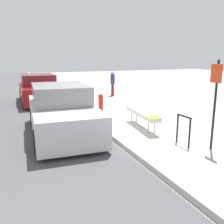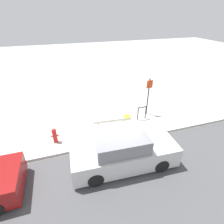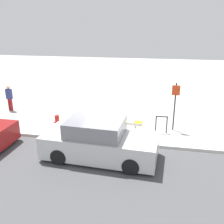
{
  "view_description": "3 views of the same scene",
  "coord_description": "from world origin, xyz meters",
  "px_view_note": "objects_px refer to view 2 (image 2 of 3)",
  "views": [
    {
      "loc": [
        7.48,
        -2.75,
        2.39
      ],
      "look_at": [
        0.54,
        0.15,
        0.69
      ],
      "focal_mm": 40.0,
      "sensor_mm": 36.0,
      "label": 1
    },
    {
      "loc": [
        -2.09,
        -6.24,
        5.62
      ],
      "look_at": [
        0.46,
        1.79,
        0.67
      ],
      "focal_mm": 28.0,
      "sensor_mm": 36.0,
      "label": 2
    },
    {
      "loc": [
        2.05,
        -9.49,
        4.76
      ],
      "look_at": [
        -0.0,
        0.87,
        1.11
      ],
      "focal_mm": 40.0,
      "sensor_mm": 36.0,
      "label": 3
    }
  ],
  "objects_px": {
    "bike_rack": "(142,112)",
    "fire_hydrant": "(55,135)",
    "bench": "(112,119)",
    "parked_car_near": "(123,150)",
    "sign_post": "(148,93)"
  },
  "relations": [
    {
      "from": "bench",
      "to": "fire_hydrant",
      "type": "xyz_separation_m",
      "value": [
        -3.02,
        -0.39,
        -0.08
      ]
    },
    {
      "from": "bench",
      "to": "fire_hydrant",
      "type": "bearing_deg",
      "value": -166.85
    },
    {
      "from": "bike_rack",
      "to": "fire_hydrant",
      "type": "relative_size",
      "value": 1.08
    },
    {
      "from": "parked_car_near",
      "to": "fire_hydrant",
      "type": "bearing_deg",
      "value": 142.62
    },
    {
      "from": "sign_post",
      "to": "fire_hydrant",
      "type": "height_order",
      "value": "sign_post"
    },
    {
      "from": "fire_hydrant",
      "to": "parked_car_near",
      "type": "height_order",
      "value": "parked_car_near"
    },
    {
      "from": "bike_rack",
      "to": "sign_post",
      "type": "relative_size",
      "value": 0.36
    },
    {
      "from": "bench",
      "to": "fire_hydrant",
      "type": "height_order",
      "value": "fire_hydrant"
    },
    {
      "from": "bike_rack",
      "to": "fire_hydrant",
      "type": "bearing_deg",
      "value": -173.1
    },
    {
      "from": "bike_rack",
      "to": "parked_car_near",
      "type": "xyz_separation_m",
      "value": [
        -2.27,
        -2.85,
        0.18
      ]
    },
    {
      "from": "bike_rack",
      "to": "sign_post",
      "type": "height_order",
      "value": "sign_post"
    },
    {
      "from": "parked_car_near",
      "to": "sign_post",
      "type": "bearing_deg",
      "value": 52.51
    },
    {
      "from": "sign_post",
      "to": "fire_hydrant",
      "type": "bearing_deg",
      "value": -169.09
    },
    {
      "from": "bench",
      "to": "bike_rack",
      "type": "distance_m",
      "value": 1.9
    },
    {
      "from": "bench",
      "to": "bike_rack",
      "type": "bearing_deg",
      "value": 11.93
    }
  ]
}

